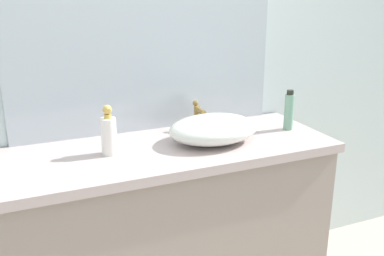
# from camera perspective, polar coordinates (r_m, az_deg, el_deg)

# --- Properties ---
(bathroom_wall_rear) EXTENTS (6.00, 0.06, 2.60)m
(bathroom_wall_rear) POSITION_cam_1_polar(r_m,az_deg,el_deg) (2.13, -7.53, 11.12)
(bathroom_wall_rear) COLOR silver
(bathroom_wall_rear) RESTS_ON ground
(vanity_counter) EXTENTS (1.50, 0.55, 0.87)m
(vanity_counter) POSITION_cam_1_polar(r_m,az_deg,el_deg) (2.14, -2.86, -13.37)
(vanity_counter) COLOR gray
(vanity_counter) RESTS_ON ground
(sink_basin) EXTENTS (0.41, 0.31, 0.12)m
(sink_basin) POSITION_cam_1_polar(r_m,az_deg,el_deg) (1.99, 2.77, -0.13)
(sink_basin) COLOR silver
(sink_basin) RESTS_ON vanity_counter
(faucet) EXTENTS (0.03, 0.11, 0.15)m
(faucet) POSITION_cam_1_polar(r_m,az_deg,el_deg) (2.13, 0.74, 1.77)
(faucet) COLOR olive
(faucet) RESTS_ON vanity_counter
(soap_dispenser) EXTENTS (0.07, 0.07, 0.21)m
(soap_dispenser) POSITION_cam_1_polar(r_m,az_deg,el_deg) (1.87, -10.73, -0.74)
(soap_dispenser) COLOR white
(soap_dispenser) RESTS_ON vanity_counter
(lotion_bottle) EXTENTS (0.05, 0.05, 0.20)m
(lotion_bottle) POSITION_cam_1_polar(r_m,az_deg,el_deg) (2.21, 12.43, 2.18)
(lotion_bottle) COLOR #73A389
(lotion_bottle) RESTS_ON vanity_counter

